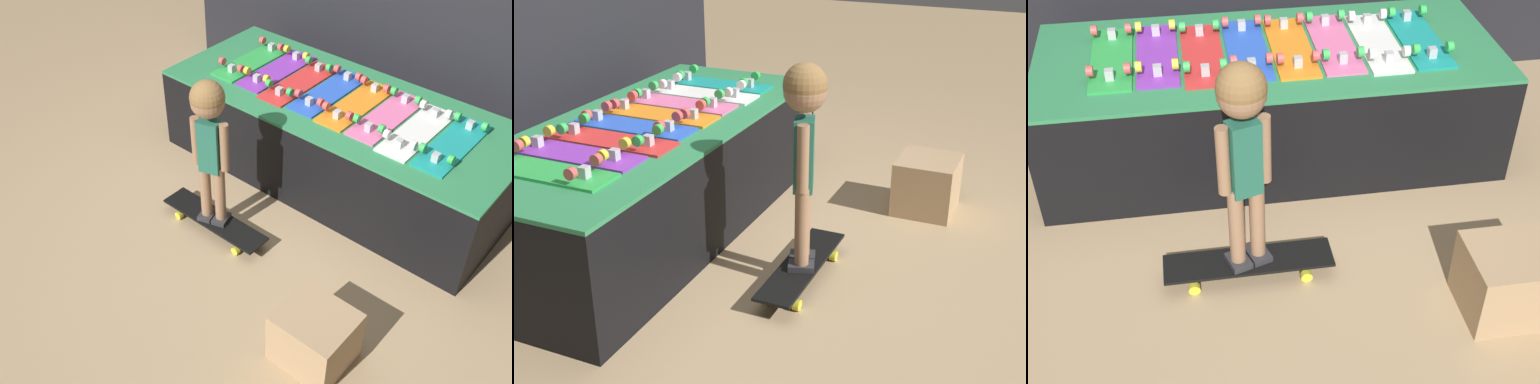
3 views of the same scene
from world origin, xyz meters
The scene contains 13 objects.
ground_plane centered at (0.00, 0.00, 0.00)m, with size 16.00×16.00×0.00m, color tan.
display_rack centered at (0.00, 0.68, 0.30)m, with size 2.35×0.99×0.60m.
skateboard_green_on_rack centered at (-0.78, 0.70, 0.61)m, with size 0.20×0.66×0.09m.
skateboard_purple_on_rack centered at (-0.56, 0.71, 0.61)m, with size 0.20×0.66×0.09m.
skateboard_red_on_rack centered at (-0.34, 0.67, 0.61)m, with size 0.20×0.66×0.09m.
skateboard_blue_on_rack centered at (-0.11, 0.70, 0.61)m, with size 0.20×0.66×0.09m.
skateboard_orange_on_rack centered at (0.11, 0.68, 0.61)m, with size 0.20×0.66×0.09m.
skateboard_pink_on_rack centered at (0.34, 0.69, 0.61)m, with size 0.20×0.66×0.09m.
skateboard_white_on_rack centered at (0.56, 0.66, 0.61)m, with size 0.20×0.66×0.09m.
skateboard_teal_on_rack centered at (0.78, 0.67, 0.61)m, with size 0.20×0.66×0.09m.
skateboard_on_floor centered at (-0.24, -0.29, 0.07)m, with size 0.75×0.18×0.09m.
child centered at (-0.24, -0.29, 0.77)m, with size 0.22×0.20×0.97m.
storage_box centered at (0.80, -0.65, 0.16)m, with size 0.36×0.33×0.31m.
Camera 3 is at (-0.44, -2.57, 2.28)m, focal length 50.00 mm.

